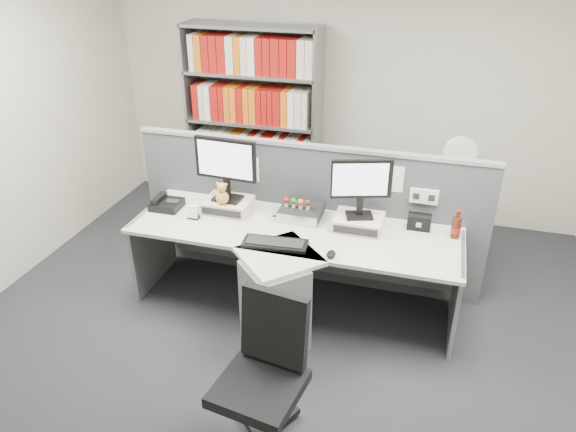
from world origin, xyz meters
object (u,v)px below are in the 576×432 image
(monitor_left, at_px, (226,164))
(desk_fan, at_px, (459,157))
(speaker, at_px, (419,222))
(cola_bottle, at_px, (456,227))
(monitor_right, at_px, (361,184))
(shelving_unit, at_px, (254,125))
(desktop_pc, at_px, (301,212))
(desk, at_px, (286,272))
(desk_phone, at_px, (166,204))
(office_chair, at_px, (265,373))
(desk_calendar, at_px, (194,213))
(mouse, at_px, (331,254))
(keyboard, at_px, (275,243))
(filing_cabinet, at_px, (449,222))

(monitor_left, bearing_deg, desk_fan, 29.20)
(speaker, relative_size, cola_bottle, 0.77)
(monitor_right, height_order, shelving_unit, shelving_unit)
(desktop_pc, relative_size, desk_fan, 0.65)
(desk, height_order, cola_bottle, cola_bottle)
(desk_fan, bearing_deg, desktop_pc, -141.11)
(desk_phone, relative_size, desk_fan, 0.49)
(monitor_right, distance_m, speaker, 0.57)
(monitor_right, xyz_separation_m, office_chair, (-0.27, -1.52, -0.58))
(monitor_right, bearing_deg, cola_bottle, 4.19)
(monitor_right, height_order, desktop_pc, monitor_right)
(desk_calendar, distance_m, desk_fan, 2.39)
(shelving_unit, relative_size, office_chair, 2.04)
(desk_fan, distance_m, office_chair, 2.77)
(desk_phone, relative_size, office_chair, 0.25)
(desktop_pc, relative_size, mouse, 3.20)
(desk, height_order, keyboard, keyboard)
(monitor_left, height_order, desk_phone, monitor_left)
(speaker, bearing_deg, filing_cabinet, 73.84)
(speaker, height_order, desk_fan, desk_fan)
(desk, relative_size, office_chair, 2.65)
(office_chair, bearing_deg, desk, 100.30)
(keyboard, distance_m, shelving_unit, 2.09)
(office_chair, bearing_deg, cola_bottle, 57.42)
(speaker, distance_m, desk_fan, 0.96)
(monitor_right, xyz_separation_m, speaker, (0.46, 0.12, -0.32))
(desk, xyz_separation_m, office_chair, (0.21, -1.14, 0.07))
(monitor_left, height_order, shelving_unit, shelving_unit)
(desk, xyz_separation_m, speaker, (0.94, 0.50, 0.32))
(monitor_left, xyz_separation_m, keyboard, (0.55, -0.44, -0.40))
(cola_bottle, relative_size, office_chair, 0.24)
(cola_bottle, xyz_separation_m, desk_fan, (-0.02, 0.96, 0.21))
(desk_phone, distance_m, desk_fan, 2.60)
(keyboard, relative_size, speaker, 2.77)
(office_chair, bearing_deg, desk_phone, 133.48)
(desk, bearing_deg, monitor_right, 38.51)
(speaker, xyz_separation_m, office_chair, (-0.73, -1.64, -0.25))
(speaker, height_order, filing_cabinet, speaker)
(monitor_right, xyz_separation_m, cola_bottle, (0.73, 0.05, -0.29))
(desk_calendar, xyz_separation_m, speaker, (1.77, 0.33, 0.01))
(monitor_left, relative_size, keyboard, 1.07)
(mouse, distance_m, office_chair, 1.08)
(office_chair, bearing_deg, monitor_left, 118.42)
(desk_fan, bearing_deg, cola_bottle, -89.06)
(desk, xyz_separation_m, monitor_left, (-0.62, 0.38, 0.68))
(cola_bottle, bearing_deg, desk, -160.22)
(filing_cabinet, bearing_deg, desk_phone, -154.28)
(keyboard, relative_size, desk_phone, 2.02)
(monitor_right, distance_m, desk_calendar, 1.37)
(monitor_left, height_order, desk_fan, monitor_left)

